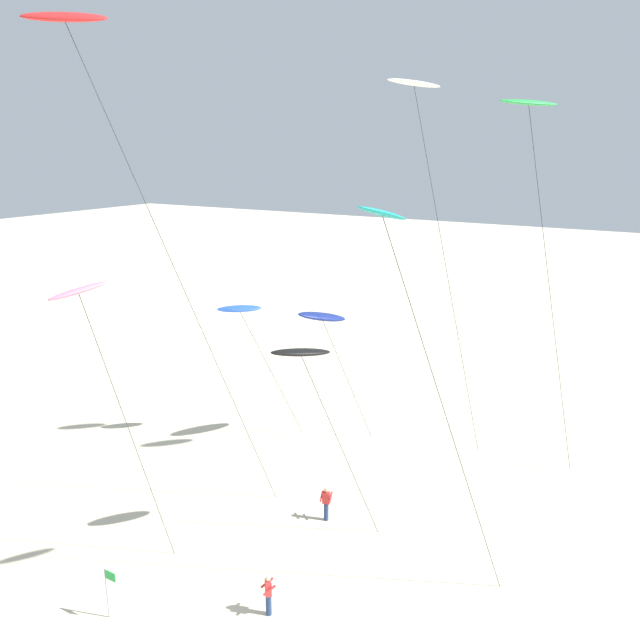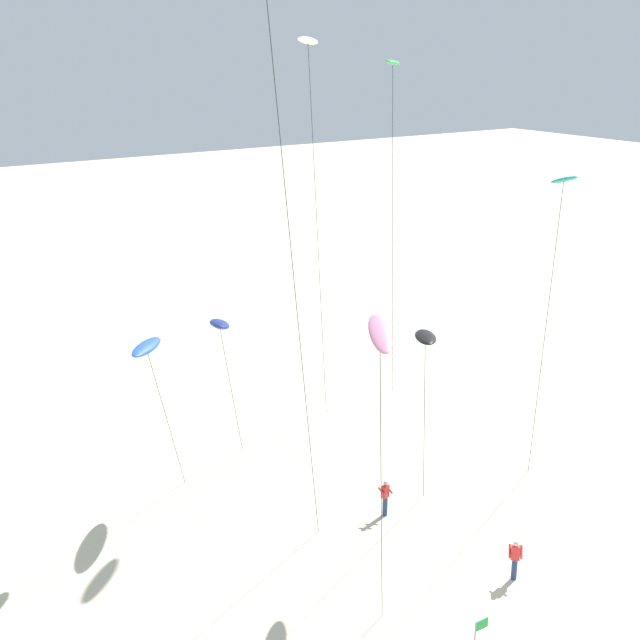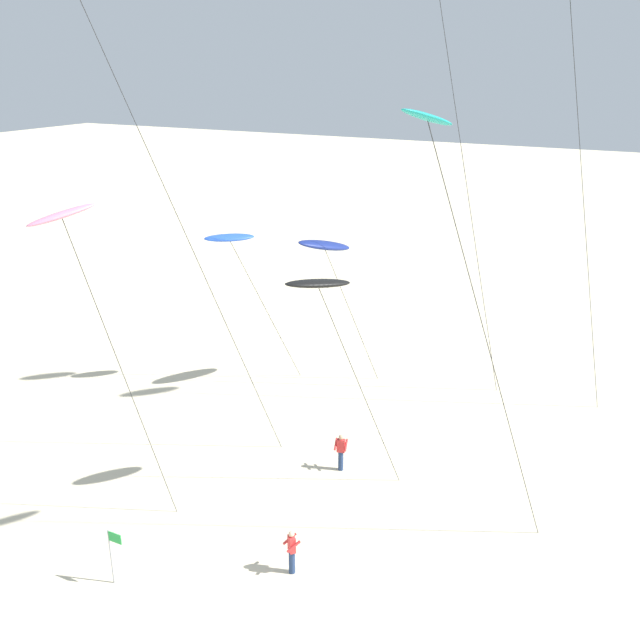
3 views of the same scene
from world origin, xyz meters
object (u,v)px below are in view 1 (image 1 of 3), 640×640
object	(u,v)px
kite_blue	(240,309)
kite_teal	(386,224)
kite_black	(301,353)
kite_white	(415,89)
kite_flyer_middle	(326,503)
kite_red	(66,21)
marker_flag	(109,584)
kite_flyer_nearest	(268,594)
kite_green	(529,108)
kite_navy	(322,317)
kite_pink	(80,294)

from	to	relation	value
kite_blue	kite_teal	bearing A→B (deg)	-35.29
kite_black	kite_white	bearing A→B (deg)	86.10
kite_black	kite_flyer_middle	world-z (taller)	kite_black
kite_red	marker_flag	world-z (taller)	kite_red
kite_black	kite_flyer_nearest	world-z (taller)	kite_black
kite_green	kite_flyer_middle	size ratio (longest dim) A/B	11.46
kite_teal	marker_flag	size ratio (longest dim) A/B	7.30
kite_navy	kite_black	xyz separation A→B (m)	(4.34, -9.13, 1.18)
kite_teal	kite_flyer_nearest	world-z (taller)	kite_teal
kite_navy	kite_black	world-z (taller)	kite_black
kite_flyer_nearest	kite_red	bearing A→B (deg)	171.78
kite_black	kite_blue	size ratio (longest dim) A/B	1.11
kite_red	kite_pink	bearing A→B (deg)	-47.16
kite_teal	kite_black	bearing A→B (deg)	154.50
kite_navy	kite_blue	xyz separation A→B (m)	(-4.30, -1.96, 0.31)
kite_green	kite_black	bearing A→B (deg)	-120.45
kite_pink	kite_flyer_nearest	size ratio (longest dim) A/B	7.29
kite_pink	kite_white	xyz separation A→B (m)	(7.00, 14.77, 7.97)
kite_flyer_nearest	kite_flyer_middle	bearing A→B (deg)	101.06
kite_green	kite_blue	bearing A→B (deg)	-168.73
kite_blue	kite_flyer_nearest	distance (m)	16.77
kite_blue	kite_flyer_nearest	world-z (taller)	kite_blue
kite_green	kite_blue	distance (m)	18.27
kite_flyer_middle	marker_flag	bearing A→B (deg)	-110.56
kite_red	kite_green	xyz separation A→B (m)	(14.55, 13.02, -2.94)
kite_pink	kite_flyer_middle	size ratio (longest dim) A/B	7.29
kite_pink	kite_red	distance (m)	10.48
kite_teal	kite_flyer_nearest	bearing A→B (deg)	-147.35
kite_black	marker_flag	distance (m)	11.18
kite_black	marker_flag	bearing A→B (deg)	-116.22
kite_navy	kite_flyer_middle	world-z (taller)	kite_navy
kite_red	kite_blue	size ratio (longest dim) A/B	2.65
kite_teal	kite_white	bearing A→B (deg)	108.89
kite_red	kite_black	bearing A→B (deg)	18.86
kite_red	kite_flyer_middle	distance (m)	23.00
kite_red	kite_navy	bearing A→B (deg)	70.45
kite_pink	kite_black	world-z (taller)	kite_pink
kite_black	kite_red	world-z (taller)	kite_red
kite_red	kite_flyer_nearest	bearing A→B (deg)	-8.22
kite_black	kite_white	xyz separation A→B (m)	(0.64, 9.39, 10.76)
kite_red	kite_white	bearing A→B (deg)	53.09
kite_navy	kite_flyer_nearest	bearing A→B (deg)	-67.65
kite_navy	kite_flyer_middle	bearing A→B (deg)	-58.43
kite_navy	kite_white	xyz separation A→B (m)	(4.98, 0.26, 11.94)
kite_white	kite_red	size ratio (longest dim) A/B	0.91
kite_flyer_middle	kite_white	bearing A→B (deg)	84.41
kite_green	marker_flag	size ratio (longest dim) A/B	9.11
kite_blue	kite_flyer_middle	bearing A→B (deg)	-30.23
kite_blue	kite_flyer_middle	xyz separation A→B (m)	(8.57, -4.99, -7.13)
kite_black	kite_white	distance (m)	14.29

